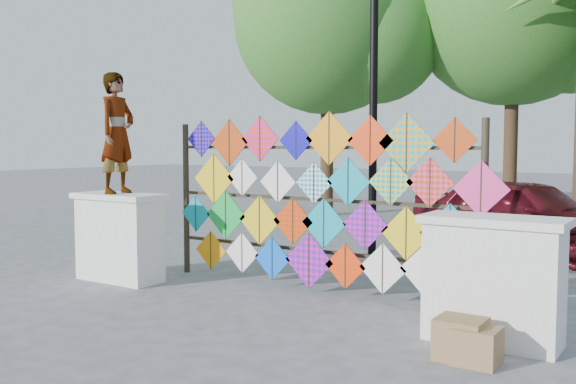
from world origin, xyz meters
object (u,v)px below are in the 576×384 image
Objects in this scene: sedan at (524,216)px; lamppost at (373,97)px; kite_rack at (318,203)px; vendor_woman at (117,133)px.

lamppost is (-1.40, -3.31, 1.99)m from sedan.
kite_rack is 1.11× the size of lamppost.
vendor_woman is at bearing -161.84° from kite_rack.
vendor_woman reaches higher than sedan.
kite_rack is at bearing -97.93° from lamppost.
vendor_woman is 0.39× the size of lamppost.
lamppost is at bearing 172.78° from sedan.
kite_rack reaches higher than sedan.
lamppost is (3.00, 2.20, 0.54)m from vendor_woman.
sedan is (1.58, 4.59, -0.51)m from kite_rack.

